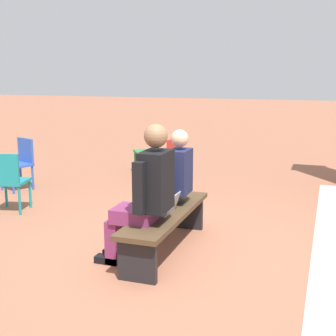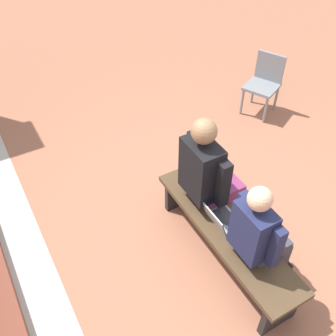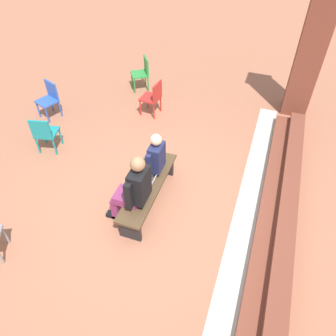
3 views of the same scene
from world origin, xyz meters
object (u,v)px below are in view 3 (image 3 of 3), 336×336
object	(u,v)px
person_adult	(133,189)
plastic_chair_far_right	(142,72)
plastic_chair_near_bench_left	(45,132)
plastic_chair_by_pillar	(49,98)
bench	(148,189)
person_student	(151,161)
laptop	(147,186)
plastic_chair_near_bench_right	(153,96)

from	to	relation	value
person_adult	plastic_chair_far_right	distance (m)	4.39
person_adult	plastic_chair_near_bench_left	distance (m)	2.67
plastic_chair_by_pillar	plastic_chair_far_right	size ratio (longest dim) A/B	1.00
bench	person_student	world-z (taller)	person_student
person_adult	laptop	distance (m)	0.43
person_adult	plastic_chair_by_pillar	xyz separation A→B (m)	(-2.21, -3.11, -0.27)
person_student	plastic_chair_near_bench_left	bearing A→B (deg)	-97.02
person_adult	laptop	xyz separation A→B (m)	(-0.34, 0.08, -0.25)
laptop	plastic_chair_near_bench_right	size ratio (longest dim) A/B	0.38
person_student	laptop	xyz separation A→B (m)	(0.42, 0.08, -0.19)
person_adult	plastic_chair_near_bench_left	xyz separation A→B (m)	(-1.05, -2.43, -0.27)
plastic_chair_far_right	person_student	bearing A→B (deg)	25.08
laptop	plastic_chair_near_bench_right	bearing A→B (deg)	-160.97
laptop	plastic_chair_near_bench_left	world-z (taller)	plastic_chair_near_bench_left
person_adult	plastic_chair_by_pillar	size ratio (longest dim) A/B	1.70
plastic_chair_near_bench_left	bench	bearing A→B (deg)	75.63
person_student	plastic_chair_near_bench_left	xyz separation A→B (m)	(-0.30, -2.44, -0.21)
bench	plastic_chair_near_bench_right	distance (m)	2.81
person_student	plastic_chair_by_pillar	bearing A→B (deg)	-115.13
laptop	plastic_chair_far_right	xyz separation A→B (m)	(-3.76, -1.64, -0.02)
person_adult	laptop	size ratio (longest dim) A/B	4.45
bench	person_adult	distance (m)	0.57
laptop	plastic_chair_by_pillar	world-z (taller)	plastic_chair_by_pillar
plastic_chair_near_bench_right	bench	bearing A→B (deg)	19.30
laptop	plastic_chair_far_right	size ratio (longest dim) A/B	0.38
laptop	plastic_chair_by_pillar	xyz separation A→B (m)	(-1.88, -3.19, -0.02)
person_student	laptop	size ratio (longest dim) A/B	4.02
bench	person_adult	world-z (taller)	person_adult
plastic_chair_near_bench_left	plastic_chair_near_bench_right	world-z (taller)	same
plastic_chair_far_right	plastic_chair_near_bench_right	world-z (taller)	same
bench	plastic_chair_near_bench_left	xyz separation A→B (m)	(-0.64, -2.51, 0.13)
person_adult	plastic_chair_near_bench_left	size ratio (longest dim) A/B	1.70
person_student	person_adult	size ratio (longest dim) A/B	0.90
person_adult	laptop	bearing A→B (deg)	165.93
plastic_chair_by_pillar	plastic_chair_near_bench_right	distance (m)	2.41
person_student	plastic_chair_near_bench_left	size ratio (longest dim) A/B	1.53
bench	plastic_chair_far_right	distance (m)	4.03
person_student	plastic_chair_far_right	size ratio (longest dim) A/B	1.53
bench	plastic_chair_far_right	bearing A→B (deg)	-156.15
person_student	laptop	distance (m)	0.47
plastic_chair_far_right	plastic_chair_by_pillar	bearing A→B (deg)	-39.47
bench	person_adult	bearing A→B (deg)	-9.96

